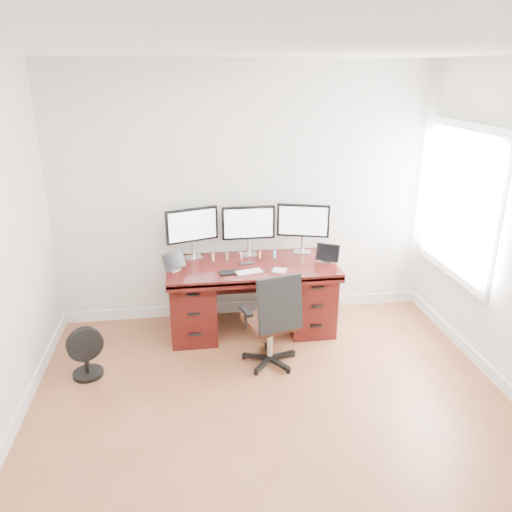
{
  "coord_description": "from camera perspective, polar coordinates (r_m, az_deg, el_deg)",
  "views": [
    {
      "loc": [
        -0.6,
        -2.84,
        2.6
      ],
      "look_at": [
        0.0,
        1.5,
        0.95
      ],
      "focal_mm": 35.0,
      "sensor_mm": 36.0,
      "label": 1
    }
  ],
  "objects": [
    {
      "name": "ground",
      "position": [
        3.89,
        3.27,
        -21.27
      ],
      "size": [
        4.5,
        4.5,
        0.0
      ],
      "primitive_type": "plane",
      "color": "brown",
      "rests_on": "ground"
    },
    {
      "name": "back_wall",
      "position": [
        5.27,
        -1.13,
        6.93
      ],
      "size": [
        4.0,
        0.1,
        2.7
      ],
      "primitive_type": "cube",
      "color": "white",
      "rests_on": "ground"
    },
    {
      "name": "desk",
      "position": [
        5.19,
        -0.51,
        -4.39
      ],
      "size": [
        1.7,
        0.8,
        0.75
      ],
      "color": "#400E0C",
      "rests_on": "ground"
    },
    {
      "name": "office_chair",
      "position": [
        4.63,
        1.84,
        -9.05
      ],
      "size": [
        0.61,
        0.61,
        0.94
      ],
      "rotation": [
        0.0,
        0.0,
        0.27
      ],
      "color": "black",
      "rests_on": "ground"
    },
    {
      "name": "floor_fan",
      "position": [
        4.76,
        -18.91,
        -10.49
      ],
      "size": [
        0.32,
        0.27,
        0.47
      ],
      "rotation": [
        0.0,
        0.0,
        0.41
      ],
      "color": "black",
      "rests_on": "ground"
    },
    {
      "name": "monitor_left",
      "position": [
        5.13,
        -7.32,
        3.32
      ],
      "size": [
        0.53,
        0.21,
        0.53
      ],
      "rotation": [
        0.0,
        0.0,
        0.33
      ],
      "color": "silver",
      "rests_on": "desk"
    },
    {
      "name": "monitor_center",
      "position": [
        5.17,
        -0.87,
        3.61
      ],
      "size": [
        0.55,
        0.14,
        0.53
      ],
      "rotation": [
        0.0,
        0.0,
        0.01
      ],
      "color": "silver",
      "rests_on": "desk"
    },
    {
      "name": "monitor_right",
      "position": [
        5.27,
        5.41,
        3.85
      ],
      "size": [
        0.54,
        0.19,
        0.53
      ],
      "rotation": [
        0.0,
        0.0,
        -0.29
      ],
      "color": "silver",
      "rests_on": "desk"
    },
    {
      "name": "tablet_left",
      "position": [
        4.92,
        -9.36,
        -0.67
      ],
      "size": [
        0.23,
        0.2,
        0.19
      ],
      "rotation": [
        0.0,
        0.0,
        0.64
      ],
      "color": "silver",
      "rests_on": "desk"
    },
    {
      "name": "tablet_right",
      "position": [
        5.1,
        8.21,
        0.19
      ],
      "size": [
        0.24,
        0.18,
        0.19
      ],
      "rotation": [
        0.0,
        0.0,
        -0.54
      ],
      "color": "silver",
      "rests_on": "desk"
    },
    {
      "name": "keyboard",
      "position": [
        4.82,
        -0.81,
        -1.83
      ],
      "size": [
        0.27,
        0.17,
        0.01
      ],
      "primitive_type": "cube",
      "rotation": [
        0.0,
        0.0,
        0.24
      ],
      "color": "white",
      "rests_on": "desk"
    },
    {
      "name": "trackpad",
      "position": [
        4.87,
        2.67,
        -1.64
      ],
      "size": [
        0.17,
        0.17,
        0.01
      ],
      "primitive_type": "cube",
      "rotation": [
        0.0,
        0.0,
        -0.42
      ],
      "color": "silver",
      "rests_on": "desk"
    },
    {
      "name": "drawing_tablet",
      "position": [
        4.82,
        -3.02,
        -1.89
      ],
      "size": [
        0.21,
        0.15,
        0.01
      ],
      "primitive_type": "cube",
      "rotation": [
        0.0,
        0.0,
        0.14
      ],
      "color": "black",
      "rests_on": "desk"
    },
    {
      "name": "phone",
      "position": [
        5.03,
        -1.09,
        -0.85
      ],
      "size": [
        0.15,
        0.09,
        0.01
      ],
      "primitive_type": "cube",
      "rotation": [
        0.0,
        0.0,
        0.14
      ],
      "color": "black",
      "rests_on": "desk"
    },
    {
      "name": "figurine_yellow",
      "position": [
        5.12,
        -4.93,
        -0.09
      ],
      "size": [
        0.03,
        0.03,
        0.08
      ],
      "color": "#CBC561",
      "rests_on": "desk"
    },
    {
      "name": "figurine_brown",
      "position": [
        5.13,
        -3.35,
        -0.01
      ],
      "size": [
        0.03,
        0.03,
        0.08
      ],
      "color": "#836145",
      "rests_on": "desk"
    },
    {
      "name": "figurine_pink",
      "position": [
        5.14,
        -1.71,
        0.07
      ],
      "size": [
        0.03,
        0.03,
        0.08
      ],
      "color": "pink",
      "rests_on": "desk"
    },
    {
      "name": "figurine_orange",
      "position": [
        5.16,
        0.43,
        0.17
      ],
      "size": [
        0.03,
        0.03,
        0.08
      ],
      "color": "#EA7E58",
      "rests_on": "desk"
    },
    {
      "name": "figurine_blue",
      "position": [
        5.19,
        2.15,
        0.26
      ],
      "size": [
        0.03,
        0.03,
        0.08
      ],
      "color": "#49A4E4",
      "rests_on": "desk"
    }
  ]
}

